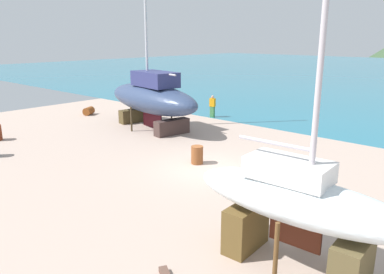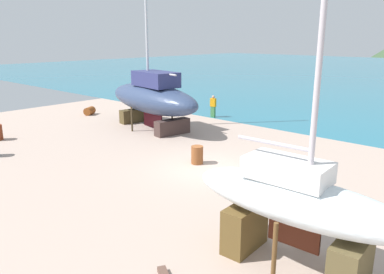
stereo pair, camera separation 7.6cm
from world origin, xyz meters
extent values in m
plane|color=tan|center=(0.00, -1.64, 0.00)|extent=(43.42, 43.42, 0.00)
cube|color=#4E4023|center=(-10.46, 4.39, 0.48)|extent=(1.10, 2.45, 0.96)
cube|color=#43302D|center=(-5.87, 3.59, 0.48)|extent=(1.10, 2.45, 0.96)
cylinder|color=#473925|center=(-8.45, 2.39, 0.82)|extent=(0.12, 0.12, 1.64)
cylinder|color=#4D3E2B|center=(-7.88, 5.59, 0.82)|extent=(0.12, 0.12, 1.64)
ellipsoid|color=navy|center=(-8.16, 3.99, 2.03)|extent=(9.71, 4.52, 1.94)
cube|color=#4C131C|center=(-8.16, 3.99, 0.38)|extent=(2.22, 0.47, 1.36)
cube|color=navy|center=(-7.71, 3.91, 3.39)|extent=(3.62, 2.32, 0.97)
cylinder|color=silver|center=(-8.62, 4.07, 8.36)|extent=(0.17, 0.17, 10.92)
cylinder|color=#BDB7BF|center=(-7.02, 3.79, 3.80)|extent=(3.24, 0.69, 0.12)
cube|color=brown|center=(8.26, -4.43, 0.68)|extent=(0.76, 1.56, 1.35)
cube|color=brown|center=(5.26, -4.54, 0.68)|extent=(0.76, 1.56, 1.35)
cylinder|color=brown|center=(6.72, -3.43, 0.87)|extent=(0.12, 0.12, 1.74)
cylinder|color=brown|center=(6.80, -5.54, 0.87)|extent=(0.12, 0.12, 1.74)
ellipsoid|color=white|center=(6.76, -4.49, 1.96)|extent=(6.08, 2.15, 1.10)
cube|color=#4B1E12|center=(6.76, -4.49, 1.02)|extent=(1.44, 0.14, 0.77)
cube|color=white|center=(6.46, -4.50, 2.74)|extent=(2.21, 1.23, 0.55)
cylinder|color=beige|center=(7.06, -4.47, 6.48)|extent=(0.15, 0.15, 8.03)
cylinder|color=#BEB5C0|center=(6.01, -4.51, 3.36)|extent=(2.10, 0.19, 0.10)
cube|color=#3A7A45|center=(-7.31, 9.52, 0.42)|extent=(0.36, 0.24, 0.85)
cube|color=orange|center=(-7.31, 9.52, 1.17)|extent=(0.47, 0.29, 0.64)
sphere|color=tan|center=(-7.31, 9.52, 1.60)|extent=(0.22, 0.22, 0.22)
cylinder|color=olive|center=(2.57, -0.31, 0.27)|extent=(1.00, 0.95, 0.54)
cylinder|color=brown|center=(-0.86, 0.30, 0.45)|extent=(0.78, 0.78, 0.89)
cylinder|color=brown|center=(-15.31, 3.60, 0.31)|extent=(1.01, 1.12, 0.62)
camera|label=1|loc=(10.72, -13.00, 6.04)|focal=35.19mm
camera|label=2|loc=(10.77, -12.95, 6.04)|focal=35.19mm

